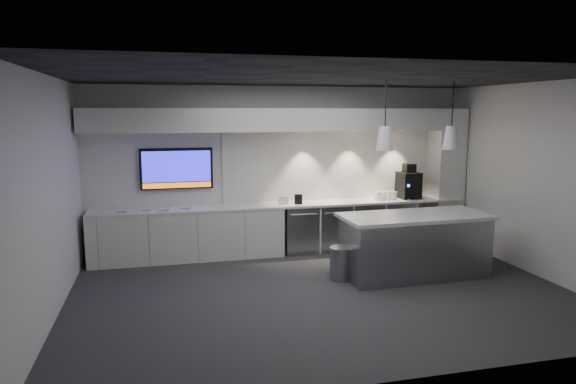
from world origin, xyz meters
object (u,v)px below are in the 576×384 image
object	(u,v)px
bin	(341,263)
coffee_machine	(409,184)
wall_tv	(177,169)
island	(414,245)

from	to	relation	value
bin	coffee_machine	distance (m)	2.77
wall_tv	bin	bearing A→B (deg)	-39.65
wall_tv	coffee_machine	size ratio (longest dim) A/B	1.88
island	coffee_machine	bearing A→B (deg)	64.67
wall_tv	bin	world-z (taller)	wall_tv
wall_tv	bin	xyz separation A→B (m)	(2.36, -1.96, -1.31)
bin	island	bearing A→B (deg)	-6.10
bin	coffee_machine	world-z (taller)	coffee_machine
island	bin	world-z (taller)	island
bin	coffee_machine	size ratio (longest dim) A/B	0.75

